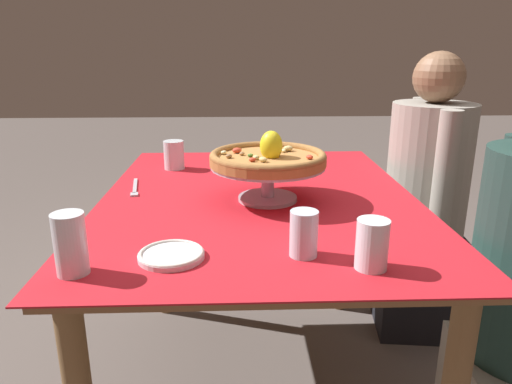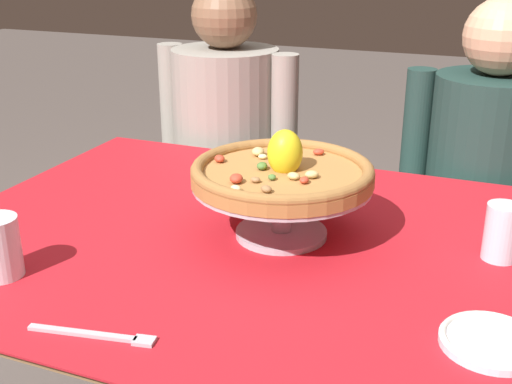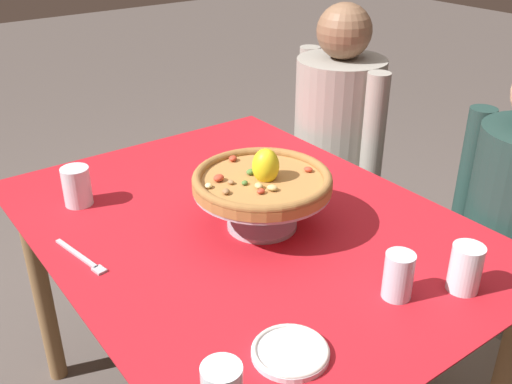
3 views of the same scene
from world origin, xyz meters
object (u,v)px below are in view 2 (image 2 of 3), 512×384
Objects in this scene: water_glass_side_right at (502,235)px; diner_left at (227,182)px; dinner_fork at (98,335)px; diner_right at (477,227)px; pizza_stand at (282,200)px; pizza at (282,171)px; side_plate at (491,341)px.

diner_left is (-0.84, 0.63, -0.23)m from water_glass_side_right.
diner_left is at bearing 104.79° from dinner_fork.
diner_right reaches higher than water_glass_side_right.
pizza_stand is 0.85m from diner_left.
pizza_stand is 0.47m from dinner_fork.
diner_right is (0.35, 0.66, -0.34)m from pizza.
pizza is 0.42m from water_glass_side_right.
water_glass_side_right reaches higher than side_plate.
dinner_fork is at bearing -137.63° from water_glass_side_right.
pizza_stand is at bearing -172.11° from water_glass_side_right.
diner_left is 0.78m from diner_right.
pizza is 3.31× the size of water_glass_side_right.
pizza is 0.82m from diner_right.
pizza is 1.76× the size of dinner_fork.
side_plate is (0.42, -0.24, -0.07)m from pizza_stand.
side_plate reaches higher than dinner_fork.
dinner_fork is 1.18m from diner_left.
diner_left is at bearing 132.34° from side_plate.
dinner_fork is (-0.13, -0.44, -0.13)m from pizza.
water_glass_side_right is 0.65m from diner_right.
pizza is at bearing 73.15° from dinner_fork.
pizza is at bearing 149.48° from side_plate.
pizza_stand is at bearing 73.11° from dinner_fork.
diner_right reaches higher than dinner_fork.
dinner_fork is 0.17× the size of diner_right.
diner_left is (-0.43, 0.68, -0.32)m from pizza.
diner_right is (0.48, 1.10, -0.20)m from dinner_fork.
diner_right is at bearing 66.18° from dinner_fork.
pizza_stand is at bearing -57.81° from diner_left.
water_glass_side_right is 1.07m from diner_left.
diner_right is (0.35, 0.66, -0.28)m from pizza_stand.
pizza is 0.30× the size of diner_right.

